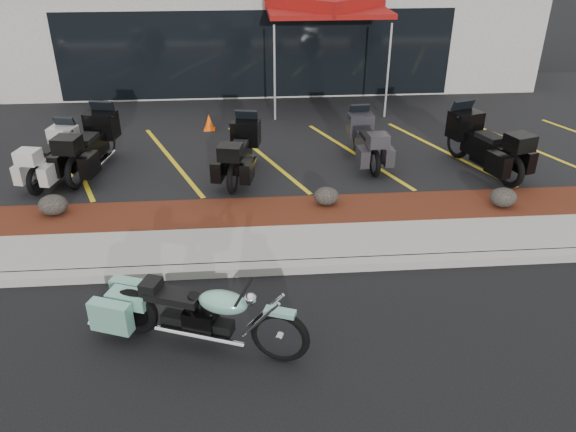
{
  "coord_description": "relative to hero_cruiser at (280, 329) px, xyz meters",
  "views": [
    {
      "loc": [
        -0.43,
        -6.88,
        5.21
      ],
      "look_at": [
        0.21,
        1.2,
        0.88
      ],
      "focal_mm": 35.0,
      "sensor_mm": 36.0,
      "label": 1
    }
  ],
  "objects": [
    {
      "name": "upper_lot",
      "position": [
        0.08,
        9.42,
        -0.45
      ],
      "size": [
        26.0,
        9.6,
        0.15
      ],
      "primitive_type": "cube",
      "color": "black",
      "rests_on": "ground"
    },
    {
      "name": "boulder_left",
      "position": [
        -4.07,
        4.2,
        -0.17
      ],
      "size": [
        0.55,
        0.46,
        0.39
      ],
      "primitive_type": "ellipsoid",
      "color": "black",
      "rests_on": "mulch_bed"
    },
    {
      "name": "touring_black_mid",
      "position": [
        -0.32,
        6.45,
        0.26
      ],
      "size": [
        1.28,
        2.32,
        1.28
      ],
      "primitive_type": null,
      "rotation": [
        0.0,
        0.0,
        1.36
      ],
      "color": "black",
      "rests_on": "upper_lot"
    },
    {
      "name": "ground",
      "position": [
        0.08,
        1.22,
        -0.53
      ],
      "size": [
        90.0,
        90.0,
        0.0
      ],
      "primitive_type": "plane",
      "color": "black",
      "rests_on": "ground"
    },
    {
      "name": "dealership_building",
      "position": [
        0.08,
        15.68,
        1.48
      ],
      "size": [
        18.0,
        8.16,
        4.0
      ],
      "color": "gray",
      "rests_on": "ground"
    },
    {
      "name": "mulch_bed",
      "position": [
        0.08,
        4.02,
        -0.45
      ],
      "size": [
        24.0,
        1.2,
        0.16
      ],
      "primitive_type": "cube",
      "color": "#3E130E",
      "rests_on": "ground"
    },
    {
      "name": "touring_grey",
      "position": [
        2.35,
        6.98,
        0.21
      ],
      "size": [
        0.91,
        2.09,
        1.19
      ],
      "primitive_type": null,
      "rotation": [
        0.0,
        0.0,
        1.64
      ],
      "color": "#2C2C30",
      "rests_on": "upper_lot"
    },
    {
      "name": "hero_cruiser",
      "position": [
        0.0,
        0.0,
        0.0
      ],
      "size": [
        3.08,
        1.77,
        1.06
      ],
      "primitive_type": null,
      "rotation": [
        0.0,
        0.0,
        -0.36
      ],
      "color": "#72B19B",
      "rests_on": "ground"
    },
    {
      "name": "boulder_mid",
      "position": [
        1.2,
        4.21,
        -0.19
      ],
      "size": [
        0.5,
        0.42,
        0.35
      ],
      "primitive_type": "ellipsoid",
      "color": "black",
      "rests_on": "mulch_bed"
    },
    {
      "name": "boulder_right",
      "position": [
        4.65,
        3.85,
        -0.18
      ],
      "size": [
        0.53,
        0.44,
        0.38
      ],
      "primitive_type": "ellipsoid",
      "color": "black",
      "rests_on": "mulch_bed"
    },
    {
      "name": "popup_canopy",
      "position": [
        2.06,
        11.16,
        2.47
      ],
      "size": [
        4.29,
        4.29,
        3.13
      ],
      "rotation": [
        0.0,
        0.0,
        0.34
      ],
      "color": "silver",
      "rests_on": "upper_lot"
    },
    {
      "name": "touring_black_rear",
      "position": [
        4.62,
        6.41,
        0.32
      ],
      "size": [
        1.64,
        2.58,
        1.41
      ],
      "primitive_type": null,
      "rotation": [
        0.0,
        0.0,
        1.89
      ],
      "color": "black",
      "rests_on": "upper_lot"
    },
    {
      "name": "traffic_cone",
      "position": [
        -1.32,
        8.87,
        -0.17
      ],
      "size": [
        0.29,
        0.29,
        0.43
      ],
      "primitive_type": "cone",
      "rotation": [
        0.0,
        0.0,
        -0.04
      ],
      "color": "#FF5308",
      "rests_on": "upper_lot"
    },
    {
      "name": "touring_black_front",
      "position": [
        -3.6,
        7.07,
        0.31
      ],
      "size": [
        1.35,
        2.51,
        1.38
      ],
      "primitive_type": null,
      "rotation": [
        0.0,
        0.0,
        1.38
      ],
      "color": "black",
      "rests_on": "upper_lot"
    },
    {
      "name": "curb",
      "position": [
        0.08,
        2.12,
        -0.45
      ],
      "size": [
        24.0,
        0.25,
        0.15
      ],
      "primitive_type": "cube",
      "color": "gray",
      "rests_on": "ground"
    },
    {
      "name": "touring_white",
      "position": [
        -4.34,
        6.57,
        0.21
      ],
      "size": [
        1.19,
        2.16,
        1.19
      ],
      "primitive_type": null,
      "rotation": [
        0.0,
        0.0,
        1.36
      ],
      "color": "beige",
      "rests_on": "upper_lot"
    },
    {
      "name": "sidewalk",
      "position": [
        0.08,
        2.82,
        -0.45
      ],
      "size": [
        24.0,
        1.2,
        0.15
      ],
      "primitive_type": "cube",
      "color": "gray",
      "rests_on": "ground"
    }
  ]
}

